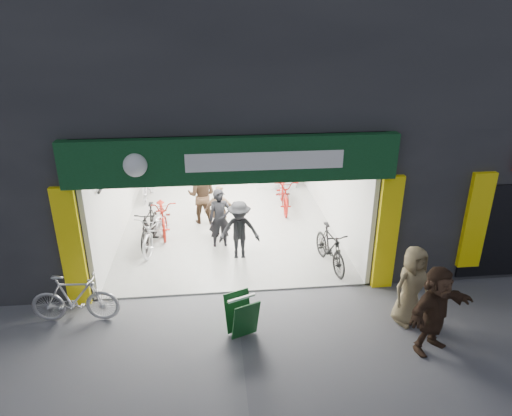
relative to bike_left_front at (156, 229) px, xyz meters
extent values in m
plane|color=#56565B|center=(1.89, -2.34, -0.51)|extent=(60.00, 60.00, 0.00)
cube|color=#232326|center=(2.89, 2.66, 5.24)|extent=(16.00, 10.00, 4.50)
cube|color=#232326|center=(-3.61, 2.66, 1.24)|extent=(5.00, 10.00, 3.50)
cube|color=#232326|center=(7.89, 2.66, 1.24)|extent=(6.00, 10.00, 3.50)
cube|color=#9E9E99|center=(1.89, 1.66, -0.49)|extent=(6.00, 8.00, 0.04)
cube|color=silver|center=(1.89, 5.76, 1.09)|extent=(6.00, 0.20, 3.20)
cube|color=silver|center=(-1.06, 1.66, 1.09)|extent=(0.10, 8.00, 3.20)
cube|color=silver|center=(4.84, 1.66, 1.09)|extent=(0.10, 8.00, 3.20)
cube|color=white|center=(1.89, 1.66, 2.74)|extent=(6.00, 8.00, 0.10)
cube|color=black|center=(1.89, -2.24, 2.84)|extent=(6.00, 0.30, 0.30)
cube|color=#0C3614|center=(1.89, -2.46, 2.54)|extent=(6.40, 0.25, 0.90)
cube|color=white|center=(2.49, -2.60, 2.54)|extent=(3.00, 0.02, 0.35)
cube|color=yellow|center=(-1.36, -2.40, 0.79)|extent=(0.45, 0.12, 2.60)
cube|color=yellow|center=(5.14, -2.40, 0.79)|extent=(0.45, 0.12, 2.60)
cube|color=yellow|center=(7.09, -2.40, 0.99)|extent=(0.50, 0.12, 2.20)
cylinder|color=black|center=(-0.93, 1.06, 1.59)|extent=(0.06, 5.00, 0.06)
cube|color=silver|center=(3.69, 4.16, -0.01)|extent=(1.40, 0.60, 1.00)
cube|color=white|center=(1.89, -1.14, 2.67)|extent=(1.30, 0.35, 0.04)
cube|color=white|center=(1.89, 0.66, 2.67)|extent=(1.30, 0.35, 0.04)
cube|color=white|center=(1.89, 2.46, 2.67)|extent=(1.30, 0.35, 0.04)
cube|color=white|center=(1.89, 4.26, 2.67)|extent=(1.30, 0.35, 0.04)
imported|color=silver|center=(0.00, 0.00, 0.00)|extent=(1.06, 2.06, 1.03)
imported|color=black|center=(-0.18, 0.17, 0.02)|extent=(0.73, 1.83, 1.07)
imported|color=#9A180E|center=(0.09, 0.96, 0.01)|extent=(0.97, 2.07, 1.05)
imported|color=#A3A3A7|center=(-0.60, 3.51, -0.02)|extent=(0.61, 1.69, 1.00)
imported|color=black|center=(4.20, -1.45, 0.00)|extent=(0.73, 1.77, 1.03)
imported|color=maroon|center=(3.69, 2.22, 0.02)|extent=(0.82, 2.06, 1.07)
imported|color=#B8B9BD|center=(3.69, 3.33, 0.05)|extent=(0.65, 1.90, 1.12)
imported|color=#A8A7AC|center=(-1.27, -2.98, 0.00)|extent=(1.73, 0.59, 1.02)
imported|color=black|center=(1.65, -0.16, 0.28)|extent=(0.61, 0.42, 1.59)
imported|color=#3B281A|center=(1.18, 1.41, 0.34)|extent=(0.97, 0.83, 1.71)
imported|color=black|center=(2.09, -0.83, 0.25)|extent=(1.01, 0.61, 1.53)
imported|color=#896B50|center=(1.67, 0.39, 0.23)|extent=(0.94, 0.60, 1.48)
imported|color=olive|center=(5.19, -3.68, 0.30)|extent=(0.93, 0.76, 1.63)
imported|color=#342318|center=(5.26, -4.49, 0.32)|extent=(1.61, 1.12, 1.67)
cube|color=#0F3C16|center=(2.00, -3.90, -0.09)|extent=(0.55, 0.37, 0.78)
cube|color=#0F3C16|center=(1.87, -3.59, -0.09)|extent=(0.55, 0.37, 0.78)
cube|color=white|center=(1.93, -3.74, 0.29)|extent=(0.52, 0.25, 0.05)
camera|label=1|loc=(1.47, -10.77, 5.06)|focal=32.00mm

